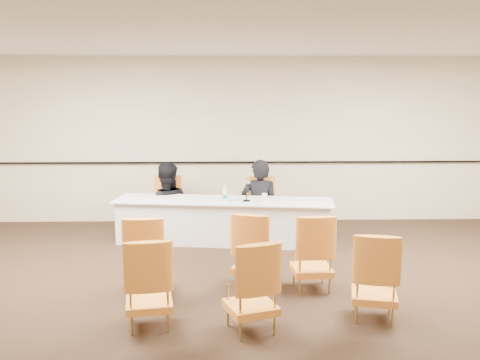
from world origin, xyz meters
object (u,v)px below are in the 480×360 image
at_px(water_bottle, 225,193).
at_px(aud_chair_back_left, 149,282).
at_px(panelist_main, 260,211).
at_px(aud_chair_front_mid, 254,249).
at_px(panelist_second_chair, 166,205).
at_px(aud_chair_back_right, 375,275).
at_px(aud_chair_back_mid, 251,285).
at_px(panelist_second, 166,213).
at_px(panel_table, 223,221).
at_px(drinking_glass, 234,198).
at_px(aud_chair_front_left, 145,254).
at_px(coffee_cup, 264,198).
at_px(aud_chair_front_right, 312,252).
at_px(microphone, 247,192).
at_px(panelist_main_chair, 260,207).

bearing_deg(water_bottle, aud_chair_back_left, -104.43).
relative_size(panelist_main, aud_chair_back_left, 1.84).
relative_size(water_bottle, aud_chair_front_mid, 0.27).
bearing_deg(panelist_second_chair, aud_chair_back_right, -46.76).
distance_m(panelist_main, aud_chair_front_mid, 2.45).
xyz_separation_m(aud_chair_back_left, aud_chair_back_mid, (1.03, -0.12, 0.00)).
height_order(panelist_second, aud_chair_back_mid, panelist_second).
height_order(panel_table, aud_chair_front_mid, aud_chair_front_mid).
height_order(drinking_glass, aud_chair_front_left, aud_chair_front_left).
bearing_deg(panelist_second, coffee_cup, 143.74).
distance_m(drinking_glass, aud_chair_front_right, 2.23).
distance_m(panel_table, panelist_main, 0.76).
xyz_separation_m(water_bottle, aud_chair_front_right, (1.05, -2.01, -0.34)).
xyz_separation_m(microphone, coffee_cup, (0.28, -0.05, -0.09)).
height_order(aud_chair_front_mid, aud_chair_front_right, same).
bearing_deg(coffee_cup, aud_chair_back_left, -115.45).
distance_m(microphone, drinking_glass, 0.23).
bearing_deg(aud_chair_back_mid, drinking_glass, 72.93).
distance_m(panelist_second, water_bottle, 1.35).
height_order(water_bottle, aud_chair_front_left, aud_chair_front_left).
relative_size(panelist_main_chair, aud_chair_front_mid, 1.00).
distance_m(panelist_second, coffee_cup, 1.87).
bearing_deg(aud_chair_front_right, water_bottle, 114.24).
relative_size(drinking_glass, aud_chair_back_right, 0.11).
height_order(water_bottle, aud_chair_back_right, aud_chair_back_right).
xyz_separation_m(aud_chair_front_mid, aud_chair_back_mid, (-0.10, -1.23, 0.00)).
bearing_deg(aud_chair_front_right, panelist_second, 123.33).
height_order(panelist_main, panelist_main_chair, panelist_main).
bearing_deg(water_bottle, aud_chair_front_mid, -79.31).
distance_m(panelist_second, drinking_glass, 1.42).
bearing_deg(panelist_second, panelist_main_chair, 163.55).
distance_m(aud_chair_front_left, aud_chair_back_right, 2.65).
bearing_deg(aud_chair_back_right, aud_chair_front_left, 174.55).
xyz_separation_m(aud_chair_front_right, aud_chair_back_mid, (-0.79, -1.12, 0.00)).
height_order(aud_chair_front_right, aud_chair_back_left, same).
height_order(panelist_second, water_bottle, panelist_second).
height_order(aud_chair_back_left, aud_chair_back_right, same).
distance_m(panelist_main, aud_chair_back_right, 3.54).
height_order(panelist_main_chair, aud_chair_back_right, same).
xyz_separation_m(panel_table, panelist_second, (-0.98, 0.66, -0.01)).
height_order(aud_chair_front_right, aud_chair_back_right, same).
distance_m(panelist_second_chair, microphone, 1.61).
bearing_deg(aud_chair_back_left, aud_chair_front_mid, 35.15).
relative_size(coffee_cup, aud_chair_front_right, 0.14).
distance_m(aud_chair_front_right, aud_chair_back_mid, 1.37).
xyz_separation_m(microphone, aud_chair_back_right, (1.24, -2.82, -0.37)).
distance_m(panelist_main_chair, aud_chair_front_mid, 2.45).
bearing_deg(panel_table, aud_chair_back_right, -53.86).
height_order(aud_chair_front_right, aud_chair_back_mid, same).
bearing_deg(aud_chair_front_left, microphone, 54.50).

